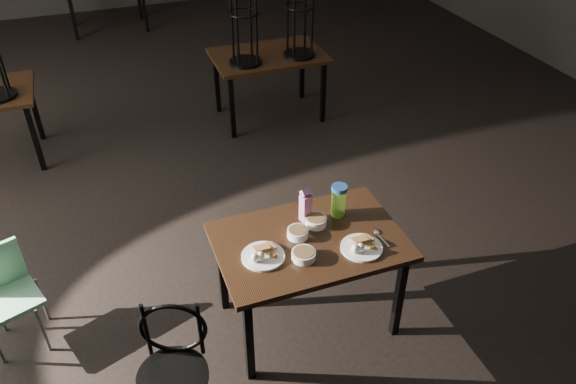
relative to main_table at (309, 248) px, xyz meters
name	(u,v)px	position (x,y,z in m)	size (l,w,h in m)	color
main_table	(309,248)	(0.00, 0.00, 0.00)	(1.20, 0.80, 0.75)	black
plate_left	(263,255)	(-0.33, -0.06, 0.10)	(0.27, 0.27, 0.09)	white
plate_right	(362,246)	(0.27, -0.20, 0.10)	(0.26, 0.26, 0.09)	white
bowl_near	(298,233)	(-0.06, 0.05, 0.11)	(0.14, 0.14, 0.05)	white
bowl_far	(316,221)	(0.09, 0.12, 0.11)	(0.14, 0.14, 0.06)	white
bowl_big	(304,255)	(-0.10, -0.15, 0.11)	(0.15, 0.15, 0.05)	white
juice_carton	(306,206)	(0.05, 0.19, 0.20)	(0.08, 0.08, 0.26)	#9A1C7B
water_bottle	(339,200)	(0.27, 0.17, 0.20)	(0.12, 0.12, 0.23)	#90E342
spoon	(378,233)	(0.44, -0.10, 0.08)	(0.04, 0.19, 0.01)	silver
bentwood_chair	(173,361)	(-0.99, -0.43, -0.17)	(0.44, 0.44, 0.84)	black
school_chair	(6,289)	(-1.90, 0.54, -0.23)	(0.44, 0.44, 0.74)	#7EC498
bg_table_right	(269,55)	(0.73, 2.95, 0.08)	(1.20, 0.80, 1.48)	black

